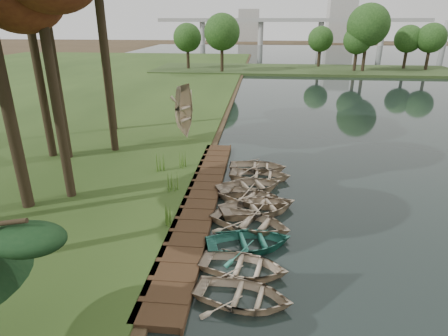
# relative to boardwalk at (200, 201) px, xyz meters

# --- Properties ---
(ground) EXTENTS (300.00, 300.00, 0.00)m
(ground) POSITION_rel_boardwalk_xyz_m (1.60, 0.00, -0.15)
(ground) COLOR #3D2F1D
(boardwalk) EXTENTS (1.60, 16.00, 0.30)m
(boardwalk) POSITION_rel_boardwalk_xyz_m (0.00, 0.00, 0.00)
(boardwalk) COLOR #372415
(boardwalk) RESTS_ON ground
(peninsula) EXTENTS (50.00, 14.00, 0.45)m
(peninsula) POSITION_rel_boardwalk_xyz_m (9.60, 50.00, 0.08)
(peninsula) COLOR #2D401C
(peninsula) RESTS_ON ground
(far_trees) EXTENTS (45.60, 5.60, 8.80)m
(far_trees) POSITION_rel_boardwalk_xyz_m (6.27, 50.00, 6.28)
(far_trees) COLOR black
(far_trees) RESTS_ON peninsula
(bridge) EXTENTS (95.90, 4.00, 8.60)m
(bridge) POSITION_rel_boardwalk_xyz_m (13.91, 120.00, 6.93)
(bridge) COLOR #A5A5A0
(bridge) RESTS_ON ground
(building_a) EXTENTS (10.00, 8.00, 18.00)m
(building_a) POSITION_rel_boardwalk_xyz_m (31.60, 140.00, 8.85)
(building_a) COLOR #A5A5A0
(building_a) RESTS_ON ground
(building_b) EXTENTS (8.00, 8.00, 12.00)m
(building_b) POSITION_rel_boardwalk_xyz_m (-3.40, 145.00, 5.85)
(building_b) COLOR #A5A5A0
(building_b) RESTS_ON ground
(rowboat_0) EXTENTS (3.42, 2.72, 0.64)m
(rowboat_0) POSITION_rel_boardwalk_xyz_m (2.37, -6.53, 0.22)
(rowboat_0) COLOR #C5AD8F
(rowboat_0) RESTS_ON water
(rowboat_1) EXTENTS (3.40, 2.67, 0.64)m
(rowboat_1) POSITION_rel_boardwalk_xyz_m (2.31, -5.07, 0.22)
(rowboat_1) COLOR #C5AD8F
(rowboat_1) RESTS_ON water
(rowboat_2) EXTENTS (3.79, 3.12, 0.68)m
(rowboat_2) POSITION_rel_boardwalk_xyz_m (2.44, -3.56, 0.24)
(rowboat_2) COLOR #2C7B68
(rowboat_2) RESTS_ON water
(rowboat_3) EXTENTS (4.14, 3.62, 0.72)m
(rowboat_3) POSITION_rel_boardwalk_xyz_m (2.45, -2.09, 0.26)
(rowboat_3) COLOR #C5AD8F
(rowboat_3) RESTS_ON water
(rowboat_4) EXTENTS (4.26, 3.70, 0.74)m
(rowboat_4) POSITION_rel_boardwalk_xyz_m (2.77, -0.71, 0.27)
(rowboat_4) COLOR #C5AD8F
(rowboat_4) RESTS_ON water
(rowboat_5) EXTENTS (4.05, 3.51, 0.70)m
(rowboat_5) POSITION_rel_boardwalk_xyz_m (2.50, 0.22, 0.25)
(rowboat_5) COLOR #C5AD8F
(rowboat_5) RESTS_ON water
(rowboat_6) EXTENTS (4.14, 3.66, 0.71)m
(rowboat_6) POSITION_rel_boardwalk_xyz_m (2.30, 1.50, 0.26)
(rowboat_6) COLOR #C5AD8F
(rowboat_6) RESTS_ON water
(rowboat_7) EXTENTS (3.47, 2.61, 0.68)m
(rowboat_7) POSITION_rel_boardwalk_xyz_m (2.78, 3.07, 0.24)
(rowboat_7) COLOR #C5AD8F
(rowboat_7) RESTS_ON water
(rowboat_8) EXTENTS (3.28, 2.38, 0.67)m
(rowboat_8) POSITION_rel_boardwalk_xyz_m (2.65, 4.32, 0.23)
(rowboat_8) COLOR #C5AD8F
(rowboat_8) RESTS_ON water
(stored_rowboat) EXTENTS (4.47, 3.82, 0.78)m
(stored_rowboat) POSITION_rel_boardwalk_xyz_m (-2.57, 9.47, 0.54)
(stored_rowboat) COLOR #C5AD8F
(stored_rowboat) RESTS_ON bank
(reeds_0) EXTENTS (0.60, 0.60, 0.96)m
(reeds_0) POSITION_rel_boardwalk_xyz_m (-1.00, -2.52, 0.63)
(reeds_0) COLOR #3F661E
(reeds_0) RESTS_ON bank
(reeds_1) EXTENTS (0.60, 0.60, 0.89)m
(reeds_1) POSITION_rel_boardwalk_xyz_m (-1.51, 0.72, 0.59)
(reeds_1) COLOR #3F661E
(reeds_1) RESTS_ON bank
(reeds_2) EXTENTS (0.60, 0.60, 1.06)m
(reeds_2) POSITION_rel_boardwalk_xyz_m (-2.77, 3.17, 0.68)
(reeds_2) COLOR #3F661E
(reeds_2) RESTS_ON bank
(reeds_3) EXTENTS (0.60, 0.60, 0.90)m
(reeds_3) POSITION_rel_boardwalk_xyz_m (-1.64, 3.78, 0.60)
(reeds_3) COLOR #3F661E
(reeds_3) RESTS_ON bank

